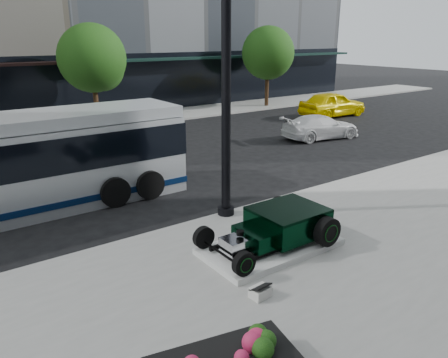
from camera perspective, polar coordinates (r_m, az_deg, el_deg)
ground at (r=15.04m, az=-2.41°, el=-1.73°), size 120.00×120.00×0.00m
sidewalk_far at (r=27.45m, az=-18.79°, el=6.64°), size 70.00×4.00×0.12m
street_trees at (r=26.48m, az=-16.57°, el=14.58°), size 29.80×3.80×5.70m
display_plinth at (r=10.94m, az=6.08°, el=-8.73°), size 3.40×1.80×0.15m
hot_rod at (r=10.93m, az=7.49°, el=-5.89°), size 3.22×2.00×0.81m
info_plaque at (r=9.08m, az=4.76°, el=-14.44°), size 0.42×0.33×0.31m
lamppost at (r=11.95m, az=0.28°, el=13.46°), size 0.48×0.48×8.69m
white_sedan at (r=23.36m, az=12.54°, el=6.67°), size 4.47×2.46×1.23m
yellow_taxi at (r=30.05m, az=13.98°, el=9.48°), size 4.89×2.13×1.64m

